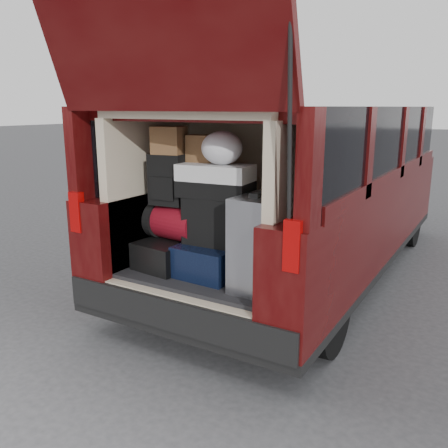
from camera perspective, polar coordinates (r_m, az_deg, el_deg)
The scene contains 13 objects.
ground at distance 3.73m, azimuth -2.90°, elevation -14.57°, with size 80.00×80.00×0.00m, color #323234.
minivan at distance 5.00m, azimuth 8.84°, elevation 3.77°, with size 1.90×5.35×2.77m.
load_floor at distance 3.82m, azimuth -0.64°, elevation -9.26°, with size 1.24×1.05×0.55m, color black.
black_hardshell at distance 3.78m, azimuth -6.35°, elevation -3.44°, with size 0.39×0.53×0.21m, color black.
navy_hardshell at distance 3.58m, azimuth -1.18°, elevation -4.14°, with size 0.44×0.54×0.23m, color black.
silver_roller at distance 3.24m, azimuth 4.27°, elevation -2.29°, with size 0.27×0.43×0.65m, color silver.
red_duffel at distance 3.71m, azimuth -5.75°, elevation 0.25°, with size 0.43×0.28×0.28m, color maroon.
black_soft_case at distance 3.50m, azimuth -0.52°, elevation 0.41°, with size 0.49×0.29×0.35m, color black.
backpack at distance 3.64m, azimuth -6.74°, elevation 5.32°, with size 0.27×0.16×0.39m, color black.
twotone_duffel at distance 3.45m, azimuth -1.02°, elevation 5.22°, with size 0.53×0.28×0.24m, color silver.
grocery_sack_lower at distance 3.61m, azimuth -6.63°, elevation 9.97°, with size 0.23×0.18×0.20m, color brown.
grocery_sack_upper at distance 3.59m, azimuth -2.66°, elevation 9.08°, with size 0.20×0.16×0.20m, color brown.
plastic_bag_center at distance 3.39m, azimuth -0.26°, elevation 9.13°, with size 0.30×0.28×0.24m, color white.
Camera 1 is at (1.83, -2.72, 1.78)m, focal length 38.00 mm.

